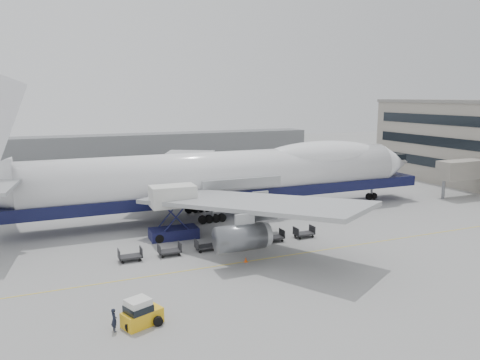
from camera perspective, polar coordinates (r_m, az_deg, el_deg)
name	(u,v)px	position (r m, az deg, el deg)	size (l,w,h in m)	color
ground	(264,239)	(54.37, 2.89, -7.22)	(260.00, 260.00, 0.00)	gray
apron_line	(289,255)	(49.33, 6.01, -9.10)	(60.00, 0.15, 0.01)	gold
hangar	(98,150)	(117.92, -16.88, 3.54)	(110.00, 8.00, 7.00)	slate
airliner	(230,175)	(63.99, -1.28, 0.63)	(67.00, 55.30, 19.98)	white
catering_truck	(173,209)	(54.33, -8.16, -3.53)	(5.58, 3.96, 6.21)	#171947
baggage_tug	(141,313)	(35.56, -12.02, -15.61)	(3.14, 2.41, 2.04)	yellow
ground_worker	(114,320)	(35.19, -15.10, -16.14)	(0.62, 0.41, 1.70)	black
traffic_cone	(246,260)	(47.08, 0.71, -9.69)	(0.35, 0.35, 0.51)	#FF540D
dolly_0	(130,256)	(48.55, -13.24, -8.98)	(2.30, 1.35, 1.30)	#2D2D30
dolly_1	(169,251)	(49.34, -8.59, -8.51)	(2.30, 1.35, 1.30)	#2D2D30
dolly_2	(206,246)	(50.43, -4.13, -8.00)	(2.30, 1.35, 1.30)	#2D2D30
dolly_3	(241,241)	(51.82, 0.10, -7.47)	(2.30, 1.35, 1.30)	#2D2D30
dolly_4	(273,237)	(53.47, 4.09, -6.93)	(2.30, 1.35, 1.30)	#2D2D30
dolly_5	(304,233)	(55.36, 7.81, -6.40)	(2.30, 1.35, 1.30)	#2D2D30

